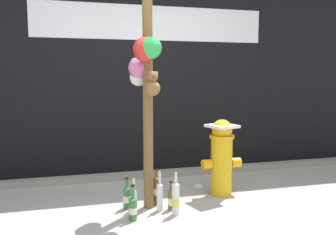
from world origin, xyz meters
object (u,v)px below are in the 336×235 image
Objects in this scene: bottle_0 at (134,200)px; bottle_1 at (171,199)px; bottle_6 at (133,207)px; memorial_post at (146,42)px; bottle_2 at (127,197)px; bottle_5 at (160,196)px; fire_hydrant at (222,156)px; bottle_3 at (156,190)px; bottle_4 at (176,198)px.

bottle_0 is 0.37m from bottle_1.
memorial_post is at bearing 54.21° from bottle_6.
bottle_2 is at bearing 161.20° from bottle_1.
memorial_post is at bearing 139.32° from bottle_5.
memorial_post is 1.53m from fire_hydrant.
bottle_1 is 0.44m from bottle_6.
bottle_5 is at bearing 177.36° from bottle_1.
bottle_3 is at bearing 88.73° from bottle_5.
bottle_6 is at bearing -151.48° from bottle_5.
bottle_2 is 0.85× the size of bottle_3.
memorial_post reaches higher than fire_hydrant.
fire_hydrant reaches higher than bottle_3.
fire_hydrant reaches higher than bottle_1.
bottle_3 is 1.13× the size of bottle_6.
bottle_3 is at bearing 34.92° from memorial_post.
bottle_3 is at bearing 23.19° from bottle_0.
bottle_1 is (-0.68, -0.31, -0.34)m from fire_hydrant.
bottle_4 is 0.19m from bottle_5.
bottle_6 reaches higher than bottle_2.
bottle_1 is 0.78× the size of bottle_3.
bottle_0 is at bearing -168.62° from memorial_post.
bottle_3 is (0.11, 0.08, -1.50)m from memorial_post.
fire_hydrant is 2.63× the size of bottle_0.
memorial_post is 3.43× the size of fire_hydrant.
memorial_post reaches higher than bottle_5.
bottle_3 is 0.91× the size of bottle_4.
bottle_2 is (-0.42, 0.14, 0.01)m from bottle_1.
bottle_1 is 0.22m from bottle_3.
bottle_3 is at bearing -170.45° from fire_hydrant.
bottle_1 is at bearing 20.81° from bottle_6.
bottle_6 is at bearing -131.69° from bottle_3.
fire_hydrant is 0.85m from bottle_4.
bottle_2 is 0.52m from bottle_4.
bottle_0 reaches higher than bottle_1.
bottle_3 is (-0.11, 0.18, 0.05)m from bottle_1.
fire_hydrant is 1.16m from bottle_2.
bottle_5 is (0.11, -0.10, -1.51)m from memorial_post.
bottle_6 is at bearing -86.99° from bottle_2.
bottle_5 is (-0.79, -0.31, -0.29)m from fire_hydrant.
bottle_0 is 0.23m from bottle_6.
bottle_2 is at bearing 167.63° from memorial_post.
bottle_4 is at bearing -44.59° from memorial_post.
bottle_2 is at bearing 93.01° from bottle_6.
bottle_2 is 0.95× the size of bottle_6.
memorial_post is 9.02× the size of bottle_0.
memorial_post is at bearing -145.08° from bottle_3.
bottle_0 reaches higher than bottle_2.
fire_hydrant is at bearing 13.27° from memorial_post.
bottle_2 reaches higher than bottle_1.
bottle_4 is (0.01, -0.13, 0.05)m from bottle_1.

